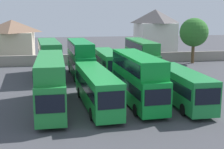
{
  "coord_description": "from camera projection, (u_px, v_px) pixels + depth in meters",
  "views": [
    {
      "loc": [
        -5.58,
        -28.27,
        8.87
      ],
      "look_at": [
        0.0,
        3.0,
        2.56
      ],
      "focal_mm": 50.17,
      "sensor_mm": 36.0,
      "label": 1
    }
  ],
  "objects": [
    {
      "name": "ground",
      "position": [
        95.0,
        72.0,
        47.37
      ],
      "size": [
        140.0,
        140.0,
        0.0
      ],
      "primitive_type": "plane",
      "color": "#424247"
    },
    {
      "name": "depot_boundary_wall",
      "position": [
        89.0,
        59.0,
        54.32
      ],
      "size": [
        56.0,
        0.5,
        1.8
      ],
      "primitive_type": "cube",
      "color": "gray",
      "rests_on": "ground"
    },
    {
      "name": "bus_1",
      "position": [
        51.0,
        80.0,
        28.66
      ],
      "size": [
        2.55,
        11.97,
        4.89
      ],
      "rotation": [
        0.0,
        0.0,
        -1.57
      ],
      "color": "#1F8435",
      "rests_on": "ground"
    },
    {
      "name": "bus_2",
      "position": [
        96.0,
        87.0,
        29.51
      ],
      "size": [
        3.17,
        12.09,
        3.49
      ],
      "rotation": [
        0.0,
        0.0,
        -1.51
      ],
      "color": "#198E36",
      "rests_on": "ground"
    },
    {
      "name": "bus_3",
      "position": [
        137.0,
        77.0,
        30.22
      ],
      "size": [
        3.05,
        10.93,
        4.91
      ],
      "rotation": [
        0.0,
        0.0,
        -1.52
      ],
      "color": "#0F8E2F",
      "rests_on": "ground"
    },
    {
      "name": "bus_4",
      "position": [
        182.0,
        85.0,
        30.31
      ],
      "size": [
        2.58,
        10.67,
        3.37
      ],
      "rotation": [
        0.0,
        0.0,
        -1.57
      ],
      "color": "#1C823A",
      "rests_on": "ground"
    },
    {
      "name": "bus_5",
      "position": [
        49.0,
        57.0,
        43.01
      ],
      "size": [
        3.55,
        12.04,
        5.05
      ],
      "rotation": [
        0.0,
        0.0,
        -1.49
      ],
      "color": "#237F3B",
      "rests_on": "ground"
    },
    {
      "name": "bus_6",
      "position": [
        80.0,
        57.0,
        43.78
      ],
      "size": [
        3.13,
        11.48,
        4.98
      ],
      "rotation": [
        0.0,
        0.0,
        -1.52
      ],
      "color": "#0F8636",
      "rests_on": "ground"
    },
    {
      "name": "bus_7",
      "position": [
        108.0,
        62.0,
        44.36
      ],
      "size": [
        2.96,
        11.04,
        3.47
      ],
      "rotation": [
        0.0,
        0.0,
        -1.53
      ],
      "color": "#208A3B",
      "rests_on": "ground"
    },
    {
      "name": "bus_8",
      "position": [
        141.0,
        55.0,
        45.63
      ],
      "size": [
        2.58,
        11.49,
        4.91
      ],
      "rotation": [
        0.0,
        0.0,
        -1.58
      ],
      "color": "#218134",
      "rests_on": "ground"
    },
    {
      "name": "house_terrace_left",
      "position": [
        13.0,
        39.0,
        60.21
      ],
      "size": [
        8.2,
        8.02,
        7.51
      ],
      "color": "beige",
      "rests_on": "ground"
    },
    {
      "name": "house_terrace_centre",
      "position": [
        155.0,
        32.0,
        64.88
      ],
      "size": [
        7.6,
        8.09,
        9.5
      ],
      "color": "silver",
      "rests_on": "ground"
    },
    {
      "name": "tree_behind_wall",
      "position": [
        194.0,
        32.0,
        54.64
      ],
      "size": [
        5.0,
        5.0,
        7.96
      ],
      "color": "brown",
      "rests_on": "ground"
    }
  ]
}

